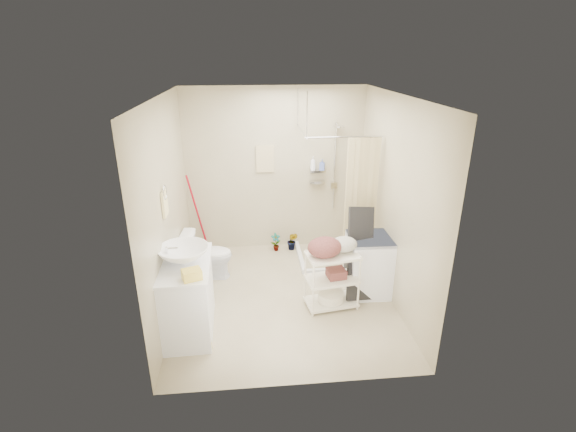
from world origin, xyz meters
name	(u,v)px	position (x,y,z in m)	size (l,w,h in m)	color
floor	(284,296)	(0.00, 0.00, 0.00)	(3.20, 3.20, 0.00)	#B7AB89
ceiling	(283,96)	(0.00, 0.00, 2.60)	(2.80, 3.20, 0.04)	silver
wall_back	(275,171)	(0.00, 1.60, 1.30)	(2.80, 0.04, 2.60)	#B9AF90
wall_front	(300,269)	(0.00, -1.60, 1.30)	(2.80, 0.04, 2.60)	#B9AF90
wall_left	(167,209)	(-1.40, 0.00, 1.30)	(0.04, 3.20, 2.60)	#B9AF90
wall_right	(394,202)	(1.40, 0.00, 1.30)	(0.04, 3.20, 2.60)	#B9AF90
vanity	(188,297)	(-1.16, -0.60, 0.44)	(0.56, 1.00, 0.88)	white
sink	(184,255)	(-1.16, -0.59, 0.98)	(0.56, 0.56, 0.19)	white
counter_basket	(192,274)	(-1.03, -0.96, 0.94)	(0.19, 0.15, 0.11)	yellow
floor_basket	(203,342)	(-0.98, -0.94, 0.07)	(0.26, 0.20, 0.14)	gold
toilet	(208,254)	(-1.04, 0.65, 0.35)	(0.39, 0.69, 0.70)	white
mop	(195,214)	(-1.29, 1.50, 0.66)	(0.13, 0.13, 1.32)	#A90317
potted_plant_a	(276,242)	(-0.01, 1.38, 0.15)	(0.16, 0.11, 0.30)	brown
potted_plant_b	(292,241)	(0.26, 1.39, 0.16)	(0.17, 0.14, 0.32)	#9C5B38
hanging_towel	(265,159)	(-0.15, 1.58, 1.50)	(0.28, 0.03, 0.42)	beige
towel_ring	(165,202)	(-1.38, -0.20, 1.47)	(0.04, 0.22, 0.34)	#FFEC9D
tp_holder	(176,251)	(-1.36, 0.05, 0.72)	(0.08, 0.12, 0.14)	white
shower	(334,195)	(0.85, 1.05, 1.05)	(1.10, 1.10, 2.10)	silver
shampoo_bottle_a	(313,163)	(0.60, 1.52, 1.43)	(0.08, 0.08, 0.21)	white
shampoo_bottle_b	(322,165)	(0.74, 1.52, 1.40)	(0.07, 0.08, 0.17)	#4C61AF
washing_machine	(368,265)	(1.14, 0.03, 0.40)	(0.55, 0.57, 0.81)	white
laundry_rack	(332,275)	(0.58, -0.27, 0.44)	(0.64, 0.38, 0.88)	white
ironing_board	(360,254)	(0.98, -0.08, 0.63)	(0.36, 0.11, 1.26)	black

